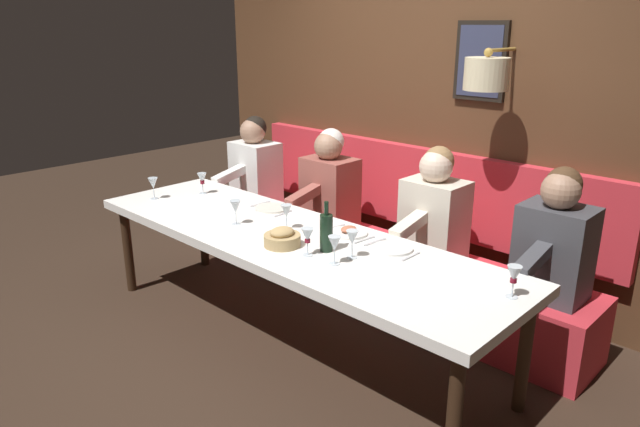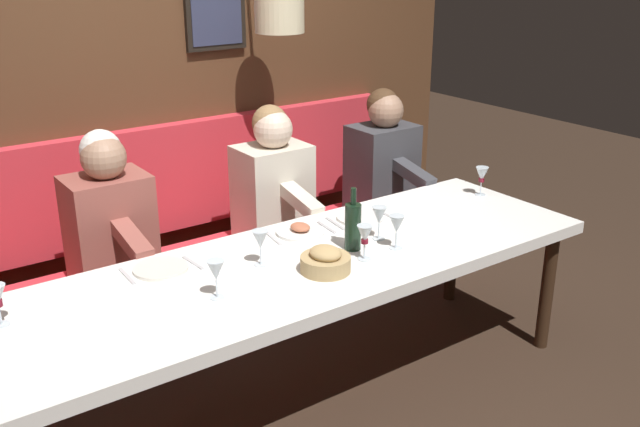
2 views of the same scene
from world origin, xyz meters
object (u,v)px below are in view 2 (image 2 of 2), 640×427
at_px(wine_glass_4, 482,175).
at_px(wine_glass_7, 379,216).
at_px(diner_middle, 109,214).
at_px(wine_bottle, 353,226).
at_px(diner_nearest, 383,156).
at_px(wine_glass_1, 365,236).
at_px(dining_table, 284,277).
at_px(wine_glass_6, 216,272).
at_px(wine_glass_0, 260,241).
at_px(diner_near, 273,179).
at_px(wine_glass_5, 397,225).
at_px(bread_bowl, 326,261).

height_order(wine_glass_4, wine_glass_7, same).
relative_size(diner_middle, wine_glass_4, 4.82).
xyz_separation_m(wine_glass_7, wine_bottle, (-0.02, 0.18, -0.00)).
bearing_deg(wine_glass_7, diner_nearest, -41.36).
bearing_deg(diner_nearest, wine_glass_1, 136.29).
bearing_deg(diner_nearest, wine_bottle, 133.54).
bearing_deg(diner_nearest, dining_table, 123.72).
distance_m(dining_table, wine_glass_6, 0.44).
xyz_separation_m(dining_table, wine_glass_0, (0.06, 0.08, 0.17)).
bearing_deg(wine_glass_0, wine_glass_1, -118.28).
relative_size(wine_glass_4, wine_glass_7, 1.00).
bearing_deg(diner_nearest, wine_glass_0, 120.25).
bearing_deg(wine_bottle, wine_glass_1, 166.30).
relative_size(wine_glass_1, wine_glass_4, 1.00).
distance_m(dining_table, wine_glass_4, 1.44).
height_order(diner_near, wine_glass_7, diner_near).
relative_size(wine_glass_5, wine_bottle, 0.55).
height_order(diner_middle, wine_glass_0, diner_middle).
height_order(wine_glass_1, wine_glass_7, same).
relative_size(wine_glass_0, wine_bottle, 0.55).
bearing_deg(wine_glass_6, diner_nearest, -60.04).
height_order(wine_glass_0, bread_bowl, wine_glass_0).
bearing_deg(wine_glass_6, bread_bowl, -95.71).
distance_m(wine_glass_5, wine_bottle, 0.20).
height_order(diner_nearest, wine_glass_7, diner_nearest).
distance_m(diner_near, wine_glass_1, 1.05).
distance_m(dining_table, wine_bottle, 0.40).
height_order(dining_table, wine_glass_1, wine_glass_1).
relative_size(diner_middle, wine_glass_0, 4.82).
bearing_deg(wine_glass_4, wine_glass_0, 93.23).
relative_size(dining_table, wine_glass_4, 18.78).
distance_m(wine_glass_0, bread_bowl, 0.30).
height_order(diner_nearest, wine_glass_4, diner_nearest).
relative_size(wine_glass_7, bread_bowl, 0.75).
xyz_separation_m(diner_nearest, wine_glass_0, (-0.82, 1.40, 0.04)).
relative_size(diner_nearest, diner_near, 1.00).
distance_m(wine_glass_1, wine_glass_7, 0.25).
height_order(wine_glass_5, wine_glass_6, same).
height_order(wine_glass_0, wine_glass_5, same).
relative_size(dining_table, wine_glass_0, 18.78).
xyz_separation_m(diner_middle, wine_glass_0, (-0.82, -0.38, 0.04)).
xyz_separation_m(dining_table, bread_bowl, (-0.15, -0.11, 0.11)).
distance_m(dining_table, diner_nearest, 1.59).
height_order(wine_glass_6, bread_bowl, wine_glass_6).
relative_size(wine_glass_4, wine_glass_5, 1.00).
height_order(diner_nearest, diner_middle, same).
height_order(wine_glass_7, bread_bowl, wine_glass_7).
height_order(wine_glass_0, wine_bottle, wine_bottle).
distance_m(diner_nearest, wine_glass_7, 1.19).
relative_size(wine_glass_1, wine_glass_7, 1.00).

